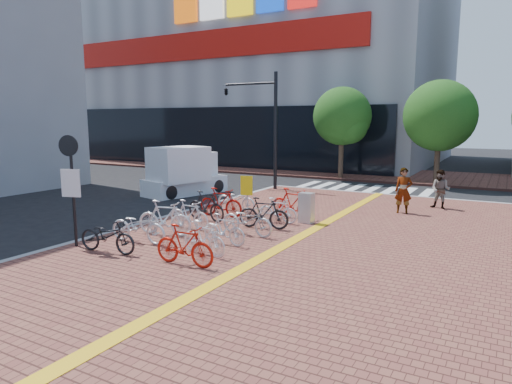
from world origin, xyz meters
The scene contains 29 objects.
ground centered at (0.00, 0.00, 0.00)m, with size 120.00×120.00×0.00m, color black.
sidewalk centered at (3.00, -5.00, 0.07)m, with size 14.00×34.00×0.15m, color brown.
tactile_strip centered at (2.00, -5.00, 0.16)m, with size 0.40×34.00×0.01m, color yellow.
kerb_north centered at (3.00, 12.00, 0.08)m, with size 14.00×0.25×0.15m, color gray.
far_sidewalk centered at (0.00, 21.00, 0.07)m, with size 70.00×8.00×0.15m, color brown.
department_store centered at (-15.99, 31.95, 13.98)m, with size 36.00×24.27×28.00m.
crosswalk centered at (0.50, 14.00, 0.01)m, with size 7.50×4.00×0.01m.
street_trees centered at (5.04, 17.45, 4.10)m, with size 16.20×4.60×6.35m.
bike_0 centered at (-2.12, -2.63, 0.65)m, with size 0.66×1.91×1.00m, color black.
bike_1 centered at (-2.12, -1.38, 0.68)m, with size 0.70×2.01×1.06m, color white.
bike_2 centered at (-2.00, -0.28, 0.74)m, with size 0.55×1.95×1.17m, color silver.
bike_3 centered at (-1.87, 0.86, 0.66)m, with size 0.48×1.70×1.02m, color white.
bike_4 centered at (-2.12, 2.22, 0.71)m, with size 0.53×1.87×1.13m, color black.
bike_5 centered at (-2.02, 3.09, 0.73)m, with size 0.54×1.92×1.15m, color #A3120B.
bike_6 centered at (-2.05, 4.31, 0.65)m, with size 0.67×1.92×1.01m, color white.
bike_7 centered at (0.55, -2.49, 0.69)m, with size 0.51×1.81×1.09m, color #A7180B.
bike_8 centered at (0.45, -1.48, 0.64)m, with size 0.46×1.62×0.98m, color white.
bike_9 centered at (0.34, -0.29, 0.63)m, with size 0.45×1.58×0.95m, color silver.
bike_10 centered at (0.37, 1.07, 0.66)m, with size 0.68×1.96×1.03m, color silver.
bike_11 centered at (0.40, 2.17, 0.70)m, with size 0.52×1.84×1.10m, color black.
bike_12 centered at (0.42, 3.22, 0.62)m, with size 0.44×1.56×0.94m, color white.
bike_13 centered at (0.54, 4.28, 0.73)m, with size 0.55×1.93×1.16m, color red.
pedestrian_a centered at (4.11, 7.34, 1.09)m, with size 0.68×0.45×1.87m, color gray.
pedestrian_b centered at (5.31, 9.12, 0.99)m, with size 0.82×0.64×1.68m, color #4B4D5F.
utility_box centered at (1.35, 3.75, 0.71)m, with size 0.52×0.38×1.13m, color silver.
yellow_sign centered at (-0.81, 3.08, 1.33)m, with size 0.45×0.18×1.70m.
notice_sign centered at (-3.50, -2.64, 2.26)m, with size 0.60×0.23×3.35m.
traffic_light_pole centered at (-4.97, 10.79, 4.54)m, with size 3.42×1.32×6.36m.
box_truck centered at (-7.37, 7.62, 1.21)m, with size 2.97×4.78×2.57m.
Camera 1 is at (7.81, -11.66, 3.92)m, focal length 32.00 mm.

